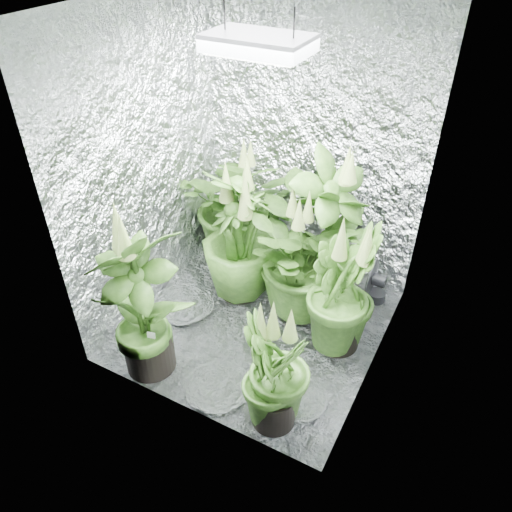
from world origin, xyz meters
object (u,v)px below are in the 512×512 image
at_px(grow_lamp, 258,44).
at_px(plant_f, 141,303).
at_px(plant_a, 238,203).
at_px(plant_b, 327,233).
at_px(plant_d, 239,238).
at_px(plant_e, 297,258).
at_px(plant_g, 275,375).
at_px(circulation_fan, 375,284).
at_px(plant_c, 343,292).

distance_m(grow_lamp, plant_f, 1.51).
bearing_deg(plant_f, plant_a, 94.31).
height_order(plant_a, plant_b, plant_b).
xyz_separation_m(grow_lamp, plant_d, (-0.28, 0.24, -1.35)).
xyz_separation_m(plant_e, plant_g, (0.28, -0.88, -0.08)).
xyz_separation_m(plant_e, plant_f, (-0.57, -0.89, 0.07)).
bearing_deg(circulation_fan, plant_c, -97.89).
bearing_deg(plant_d, plant_g, -50.82).
height_order(plant_e, plant_f, plant_f).
bearing_deg(grow_lamp, plant_b, 59.01).
bearing_deg(plant_g, plant_e, 107.57).
relative_size(plant_b, plant_d, 1.14).
distance_m(grow_lamp, plant_b, 1.38).
distance_m(grow_lamp, plant_e, 1.40).
xyz_separation_m(plant_f, plant_g, (0.85, 0.01, -0.15)).
xyz_separation_m(plant_d, plant_e, (0.44, 0.00, -0.02)).
bearing_deg(plant_d, plant_e, 0.51).
distance_m(plant_c, plant_d, 0.83).
xyz_separation_m(plant_b, plant_g, (0.16, -1.10, -0.19)).
xyz_separation_m(grow_lamp, circulation_fan, (0.62, 0.62, -1.69)).
xyz_separation_m(plant_f, circulation_fan, (1.03, 1.26, -0.39)).
height_order(plant_c, circulation_fan, plant_c).
height_order(plant_a, plant_c, plant_a).
height_order(plant_a, circulation_fan, plant_a).
bearing_deg(plant_e, circulation_fan, 39.14).
distance_m(plant_e, circulation_fan, 0.67).
bearing_deg(circulation_fan, plant_f, -128.81).
distance_m(grow_lamp, circulation_fan, 1.90).
bearing_deg(grow_lamp, plant_g, -55.29).
distance_m(plant_f, plant_g, 0.86).
relative_size(plant_c, plant_d, 0.92).
bearing_deg(plant_c, plant_a, 152.27).
height_order(plant_a, plant_d, plant_d).
relative_size(plant_c, circulation_fan, 2.99).
bearing_deg(plant_f, grow_lamp, 57.23).
xyz_separation_m(grow_lamp, plant_g, (0.44, -0.63, -1.45)).
xyz_separation_m(plant_c, plant_e, (-0.38, 0.16, 0.02)).
distance_m(plant_a, plant_g, 1.59).
xyz_separation_m(plant_a, plant_g, (0.95, -1.27, -0.11)).
bearing_deg(plant_e, plant_g, -72.43).
height_order(grow_lamp, plant_d, grow_lamp).
height_order(plant_f, circulation_fan, plant_f).
distance_m(plant_b, plant_g, 1.12).
bearing_deg(grow_lamp, plant_c, 9.38).
relative_size(plant_d, plant_e, 1.07).
height_order(grow_lamp, plant_c, grow_lamp).
relative_size(plant_c, plant_e, 0.98).
height_order(grow_lamp, circulation_fan, grow_lamp).
bearing_deg(plant_d, plant_f, -98.74).
bearing_deg(plant_f, plant_g, 0.52).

